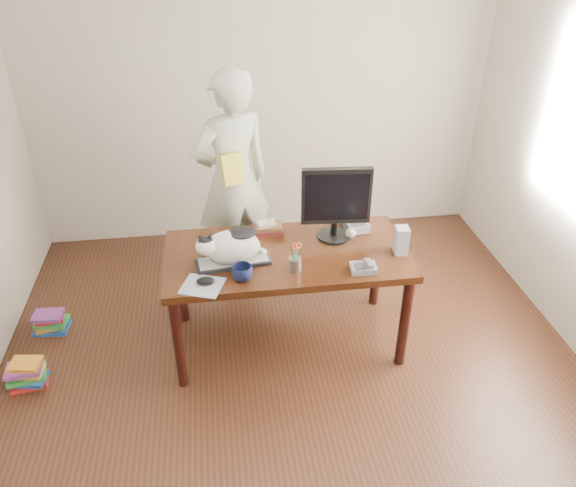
# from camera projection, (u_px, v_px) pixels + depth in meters

# --- Properties ---
(room) EXTENTS (4.50, 4.50, 4.50)m
(room) POSITION_uv_depth(u_px,v_px,m) (303.00, 216.00, 2.89)
(room) COLOR black
(room) RESTS_ON ground
(desk) EXTENTS (1.60, 0.80, 0.75)m
(desk) POSITION_uv_depth(u_px,v_px,m) (285.00, 265.00, 3.85)
(desk) COLOR black
(desk) RESTS_ON ground
(keyboard) EXTENTS (0.49, 0.24, 0.03)m
(keyboard) POSITION_uv_depth(u_px,v_px,m) (233.00, 261.00, 3.59)
(keyboard) COLOR black
(keyboard) RESTS_ON desk
(cat) EXTENTS (0.46, 0.28, 0.26)m
(cat) POSITION_uv_depth(u_px,v_px,m) (230.00, 246.00, 3.52)
(cat) COLOR white
(cat) RESTS_ON keyboard
(monitor) EXTENTS (0.47, 0.24, 0.52)m
(monitor) POSITION_uv_depth(u_px,v_px,m) (336.00, 200.00, 3.71)
(monitor) COLOR black
(monitor) RESTS_ON desk
(pen_cup) EXTENTS (0.09, 0.09, 0.20)m
(pen_cup) POSITION_uv_depth(u_px,v_px,m) (295.00, 263.00, 3.50)
(pen_cup) COLOR #929298
(pen_cup) RESTS_ON desk
(mousepad) EXTENTS (0.30, 0.29, 0.01)m
(mousepad) POSITION_uv_depth(u_px,v_px,m) (202.00, 286.00, 3.38)
(mousepad) COLOR #A1A5AC
(mousepad) RESTS_ON desk
(mouse) EXTENTS (0.13, 0.10, 0.04)m
(mouse) POSITION_uv_depth(u_px,v_px,m) (205.00, 281.00, 3.39)
(mouse) COLOR black
(mouse) RESTS_ON mousepad
(coffee_mug) EXTENTS (0.16, 0.16, 0.10)m
(coffee_mug) POSITION_uv_depth(u_px,v_px,m) (242.00, 273.00, 3.41)
(coffee_mug) COLOR #0C1333
(coffee_mug) RESTS_ON desk
(phone) EXTENTS (0.17, 0.14, 0.07)m
(phone) POSITION_uv_depth(u_px,v_px,m) (364.00, 267.00, 3.51)
(phone) COLOR slate
(phone) RESTS_ON desk
(speaker) EXTENTS (0.09, 0.10, 0.19)m
(speaker) POSITION_uv_depth(u_px,v_px,m) (401.00, 240.00, 3.65)
(speaker) COLOR #9E9EA0
(speaker) RESTS_ON desk
(baseball) EXTENTS (0.07, 0.07, 0.07)m
(baseball) POSITION_uv_depth(u_px,v_px,m) (351.00, 233.00, 3.85)
(baseball) COLOR silver
(baseball) RESTS_ON desk
(book_stack) EXTENTS (0.21, 0.16, 0.07)m
(book_stack) POSITION_uv_depth(u_px,v_px,m) (268.00, 228.00, 3.92)
(book_stack) COLOR #4F1518
(book_stack) RESTS_ON desk
(calculator) EXTENTS (0.18, 0.22, 0.06)m
(calculator) POSITION_uv_depth(u_px,v_px,m) (355.00, 224.00, 3.97)
(calculator) COLOR slate
(calculator) RESTS_ON desk
(person) EXTENTS (0.75, 0.63, 1.75)m
(person) POSITION_uv_depth(u_px,v_px,m) (232.00, 181.00, 4.36)
(person) COLOR white
(person) RESTS_ON ground
(held_book) EXTENTS (0.19, 0.15, 0.23)m
(held_book) POSITION_uv_depth(u_px,v_px,m) (233.00, 169.00, 4.12)
(held_book) COLOR yellow
(held_book) RESTS_ON person
(book_pile_a) EXTENTS (0.27, 0.22, 0.18)m
(book_pile_a) POSITION_uv_depth(u_px,v_px,m) (27.00, 374.00, 3.68)
(book_pile_a) COLOR #A9181A
(book_pile_a) RESTS_ON ground
(book_pile_b) EXTENTS (0.26, 0.20, 0.15)m
(book_pile_b) POSITION_uv_depth(u_px,v_px,m) (51.00, 322.00, 4.15)
(book_pile_b) COLOR navy
(book_pile_b) RESTS_ON ground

